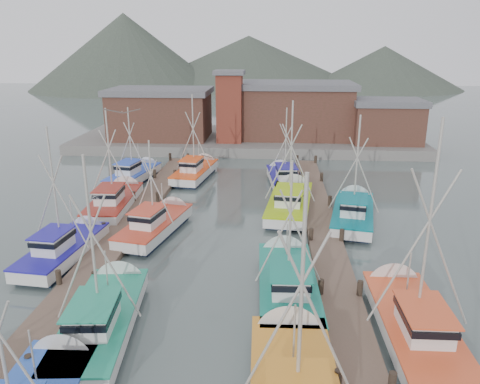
# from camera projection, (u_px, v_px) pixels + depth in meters

# --- Properties ---
(ground) EXTENTS (260.00, 260.00, 0.00)m
(ground) POSITION_uv_depth(u_px,v_px,m) (211.00, 278.00, 26.74)
(ground) COLOR #4E5D5B
(ground) RESTS_ON ground
(dock_left) EXTENTS (2.30, 46.00, 1.50)m
(dock_left) POSITION_uv_depth(u_px,v_px,m) (114.00, 242.00, 31.00)
(dock_left) COLOR brown
(dock_left) RESTS_ON ground
(dock_right) EXTENTS (2.30, 46.00, 1.50)m
(dock_right) POSITION_uv_depth(u_px,v_px,m) (327.00, 249.00, 30.04)
(dock_right) COLOR brown
(dock_right) RESTS_ON ground
(quay) EXTENTS (44.00, 16.00, 1.20)m
(quay) POSITION_uv_depth(u_px,v_px,m) (248.00, 140.00, 61.71)
(quay) COLOR slate
(quay) RESTS_ON ground
(shed_left) EXTENTS (12.72, 8.48, 6.20)m
(shed_left) POSITION_uv_depth(u_px,v_px,m) (161.00, 113.00, 59.43)
(shed_left) COLOR #582E27
(shed_left) RESTS_ON quay
(shed_center) EXTENTS (14.84, 9.54, 6.90)m
(shed_center) POSITION_uv_depth(u_px,v_px,m) (294.00, 109.00, 60.06)
(shed_center) COLOR #582E27
(shed_center) RESTS_ON quay
(shed_right) EXTENTS (8.48, 6.36, 5.20)m
(shed_right) POSITION_uv_depth(u_px,v_px,m) (386.00, 121.00, 56.71)
(shed_right) COLOR #582E27
(shed_right) RESTS_ON quay
(lookout_tower) EXTENTS (3.60, 3.60, 8.50)m
(lookout_tower) POSITION_uv_depth(u_px,v_px,m) (230.00, 106.00, 56.54)
(lookout_tower) COLOR maroon
(lookout_tower) RESTS_ON quay
(distant_hills) EXTENTS (175.00, 140.00, 42.00)m
(distant_hills) POSITION_uv_depth(u_px,v_px,m) (222.00, 87.00, 144.09)
(distant_hills) COLOR #475144
(distant_hills) RESTS_ON ground
(boat_4) EXTENTS (3.75, 9.44, 9.34)m
(boat_4) POSITION_uv_depth(u_px,v_px,m) (105.00, 315.00, 21.88)
(boat_4) COLOR black
(boat_4) RESTS_ON ground
(boat_5) EXTENTS (3.43, 9.53, 8.33)m
(boat_5) POSITION_uv_depth(u_px,v_px,m) (287.00, 281.00, 24.99)
(boat_5) COLOR black
(boat_5) RESTS_ON ground
(boat_6) EXTENTS (3.62, 8.41, 8.99)m
(boat_6) POSITION_uv_depth(u_px,v_px,m) (67.00, 247.00, 29.18)
(boat_6) COLOR black
(boat_6) RESTS_ON ground
(boat_7) EXTENTS (4.38, 9.37, 10.95)m
(boat_7) POSITION_uv_depth(u_px,v_px,m) (411.00, 319.00, 21.51)
(boat_7) COLOR black
(boat_7) RESTS_ON ground
(boat_8) EXTENTS (4.16, 8.68, 7.42)m
(boat_8) POSITION_uv_depth(u_px,v_px,m) (158.00, 223.00, 33.01)
(boat_8) COLOR black
(boat_8) RESTS_ON ground
(boat_9) EXTENTS (4.16, 10.18, 9.69)m
(boat_9) POSITION_uv_depth(u_px,v_px,m) (290.00, 201.00, 37.63)
(boat_9) COLOR black
(boat_9) RESTS_ON ground
(boat_10) EXTENTS (3.70, 9.13, 8.95)m
(boat_10) POSITION_uv_depth(u_px,v_px,m) (116.00, 200.00, 37.84)
(boat_10) COLOR black
(boat_10) RESTS_ON ground
(boat_11) EXTENTS (4.39, 9.34, 8.86)m
(boat_11) POSITION_uv_depth(u_px,v_px,m) (353.00, 212.00, 35.28)
(boat_11) COLOR black
(boat_11) RESTS_ON ground
(boat_12) EXTENTS (3.77, 8.83, 8.93)m
(boat_12) POSITION_uv_depth(u_px,v_px,m) (196.00, 171.00, 46.58)
(boat_12) COLOR black
(boat_12) RESTS_ON ground
(boat_13) EXTENTS (3.52, 8.67, 8.04)m
(boat_13) POSITION_uv_depth(u_px,v_px,m) (284.00, 178.00, 44.00)
(boat_13) COLOR black
(boat_13) RESTS_ON ground
(boat_14) EXTENTS (3.86, 8.51, 7.84)m
(boat_14) POSITION_uv_depth(u_px,v_px,m) (136.00, 174.00, 45.39)
(boat_14) COLOR black
(boat_14) RESTS_ON ground
(gull_near) EXTENTS (1.55, 0.64, 0.24)m
(gull_near) POSITION_uv_depth(u_px,v_px,m) (122.00, 112.00, 19.30)
(gull_near) COLOR gray
(gull_near) RESTS_ON ground
(gull_far) EXTENTS (1.55, 0.64, 0.24)m
(gull_far) POSITION_uv_depth(u_px,v_px,m) (213.00, 157.00, 29.90)
(gull_far) COLOR gray
(gull_far) RESTS_ON ground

